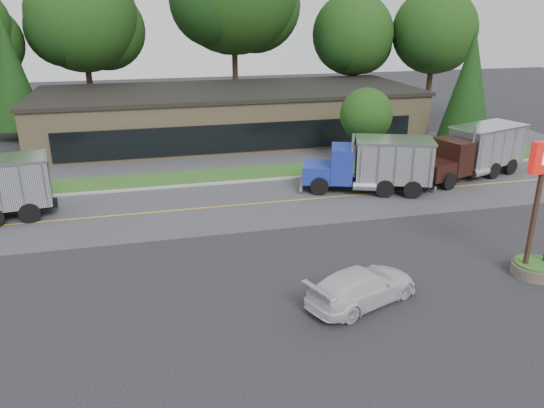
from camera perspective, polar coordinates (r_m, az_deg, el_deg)
The scene contains 17 objects.
ground at distance 23.13m, azimuth 1.38°, elevation -7.69°, with size 140.00×140.00×0.00m, color #38383E.
road at distance 31.15m, azimuth -2.95°, elevation -0.08°, with size 60.00×8.00×0.02m, color #59595E.
center_line at distance 31.15m, azimuth -2.95°, elevation -0.08°, with size 60.00×0.12×0.01m, color gold.
curb at distance 35.05m, azimuth -4.27°, elevation 2.26°, with size 60.00×0.30×0.12m, color #9E9E99.
grass_verge at distance 36.74m, azimuth -4.75°, elevation 3.11°, with size 60.00×3.40×0.03m, color #254D1A.
far_parking at distance 41.49m, azimuth -5.88°, elevation 5.10°, with size 60.00×7.00×0.02m, color #59595E.
strip_mall at distance 47.12m, azimuth -4.60°, elevation 9.48°, with size 32.00×12.00×4.00m, color #95815B.
bilo_sign at distance 25.04m, azimuth 26.98°, elevation -2.68°, with size 2.20×1.90×5.95m.
tree_far_b at distance 53.99m, azimuth -19.52°, elevation 17.96°, with size 10.55×9.93×15.05m.
tree_far_d at distance 57.08m, azimuth 8.75°, elevation 17.22°, with size 8.70×8.19×12.41m.
tree_far_e at distance 58.81m, azimuth 17.11°, elevation 16.97°, with size 9.03×8.49×12.87m.
evergreen_left at distance 51.04m, azimuth -26.42°, elevation 12.61°, with size 4.62×4.62×10.50m.
evergreen_right at distance 45.80m, azimuth 20.47°, elevation 11.98°, with size 4.12×4.12×9.37m.
tree_verge at distance 38.71m, azimuth 10.13°, elevation 9.22°, with size 3.95×3.72×5.63m.
dump_truck_blue at distance 33.53m, azimuth 11.00°, elevation 4.31°, with size 8.23×5.03×3.36m.
dump_truck_maroon at distance 38.51m, azimuth 20.99°, elevation 5.41°, with size 9.07×5.07×3.36m.
rally_car at distance 21.15m, azimuth 9.68°, elevation -8.71°, with size 1.98×4.87×1.41m, color silver.
Camera 1 is at (-5.42, -19.67, 10.91)m, focal length 35.00 mm.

